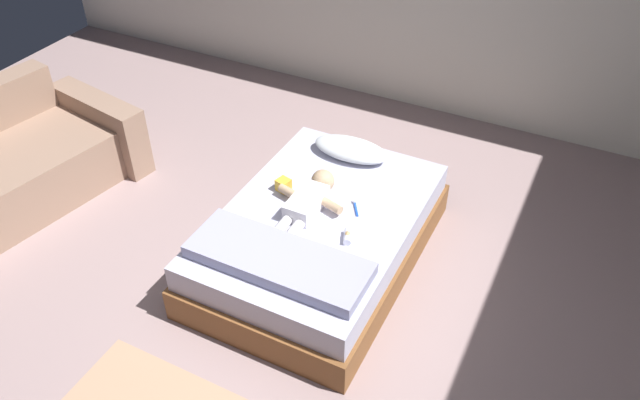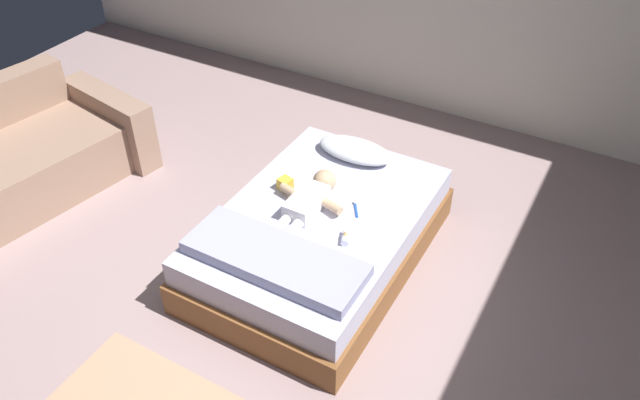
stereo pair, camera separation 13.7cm
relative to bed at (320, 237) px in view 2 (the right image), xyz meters
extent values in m
plane|color=gray|center=(-0.10, -0.73, -0.20)|extent=(8.00, 8.00, 0.00)
cube|color=brown|center=(0.00, 0.00, -0.09)|extent=(1.18, 1.76, 0.22)
cube|color=#B5B5CF|center=(0.00, 0.00, 0.12)|extent=(1.13, 1.69, 0.18)
ellipsoid|color=silver|center=(-0.09, 0.66, 0.26)|extent=(0.55, 0.27, 0.11)
cube|color=white|center=(-0.09, -0.02, 0.26)|extent=(0.17, 0.33, 0.11)
sphere|color=tan|center=(-0.09, 0.21, 0.28)|extent=(0.15, 0.15, 0.15)
cylinder|color=tan|center=(-0.24, 0.03, 0.26)|extent=(0.16, 0.09, 0.06)
cylinder|color=tan|center=(0.07, 0.03, 0.26)|extent=(0.16, 0.09, 0.06)
cylinder|color=white|center=(-0.13, -0.26, 0.24)|extent=(0.06, 0.17, 0.06)
cylinder|color=white|center=(-0.04, -0.26, 0.24)|extent=(0.06, 0.17, 0.06)
cube|color=blue|center=(0.19, 0.13, 0.21)|extent=(0.08, 0.12, 0.01)
cube|color=white|center=(0.15, 0.18, 0.22)|extent=(0.02, 0.03, 0.01)
cube|color=#92725E|center=(-2.25, -0.66, 0.01)|extent=(1.00, 1.82, 0.41)
cube|color=#92725E|center=(-2.09, 0.29, 0.08)|extent=(0.93, 0.36, 0.55)
cube|color=#9697B7|center=(0.00, -0.52, 0.25)|extent=(1.06, 0.39, 0.08)
cube|color=yellow|center=(-0.32, 0.10, 0.25)|extent=(0.10, 0.10, 0.08)
cylinder|color=white|center=(0.26, -0.15, 0.23)|extent=(0.09, 0.13, 0.05)
cone|color=#F0B76D|center=(0.26, -0.15, 0.27)|extent=(0.03, 0.03, 0.02)
camera|label=1|loc=(1.36, -2.68, 2.72)|focal=35.03mm
camera|label=2|loc=(1.48, -2.62, 2.72)|focal=35.03mm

